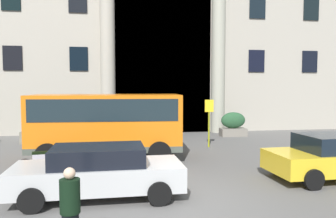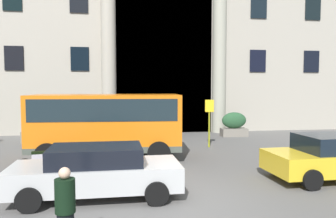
# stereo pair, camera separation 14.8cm
# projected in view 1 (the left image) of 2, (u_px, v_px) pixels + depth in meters

# --- Properties ---
(ground_plane) EXTENTS (80.00, 64.00, 0.12)m
(ground_plane) POSITION_uv_depth(u_px,v_px,m) (178.00, 204.00, 8.79)
(ground_plane) COLOR #575654
(orange_minibus) EXTENTS (6.13, 2.90, 2.68)m
(orange_minibus) POSITION_uv_depth(u_px,v_px,m) (107.00, 121.00, 13.80)
(orange_minibus) COLOR orange
(orange_minibus) RESTS_ON ground_plane
(bus_stop_sign) EXTENTS (0.44, 0.08, 2.36)m
(bus_stop_sign) POSITION_uv_depth(u_px,v_px,m) (209.00, 118.00, 16.54)
(bus_stop_sign) COLOR #969B18
(bus_stop_sign) RESTS_ON ground_plane
(hedge_planter_entrance_left) EXTENTS (1.57, 0.76, 1.45)m
(hedge_planter_entrance_left) POSITION_uv_depth(u_px,v_px,m) (233.00, 125.00, 20.29)
(hedge_planter_entrance_left) COLOR slate
(hedge_planter_entrance_left) RESTS_ON ground_plane
(hedge_planter_entrance_right) EXTENTS (1.45, 0.82, 1.52)m
(hedge_planter_entrance_right) POSITION_uv_depth(u_px,v_px,m) (35.00, 129.00, 17.94)
(hedge_planter_entrance_right) COLOR slate
(hedge_planter_entrance_right) RESTS_ON ground_plane
(parked_sedan_second) EXTENTS (4.55, 2.06, 1.41)m
(parked_sedan_second) POSITION_uv_depth(u_px,v_px,m) (98.00, 171.00, 9.06)
(parked_sedan_second) COLOR #B4B5B5
(parked_sedan_second) RESTS_ON ground_plane
(scooter_by_planter) EXTENTS (1.94, 0.58, 0.89)m
(scooter_by_planter) POSITION_uv_depth(u_px,v_px,m) (45.00, 162.00, 11.35)
(scooter_by_planter) COLOR black
(scooter_by_planter) RESTS_ON ground_plane
(pedestrian_man_red_shirt) EXTENTS (0.36, 0.36, 1.60)m
(pedestrian_man_red_shirt) POSITION_uv_depth(u_px,v_px,m) (70.00, 212.00, 5.92)
(pedestrian_man_red_shirt) COLOR black
(pedestrian_man_red_shirt) RESTS_ON ground_plane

